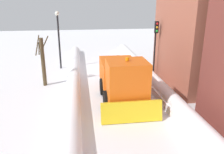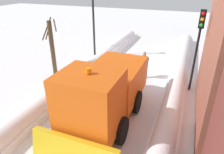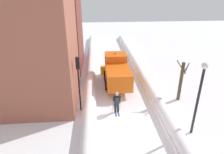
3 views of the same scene
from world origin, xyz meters
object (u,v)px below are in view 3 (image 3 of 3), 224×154
object	(u,v)px
plow_truck	(117,71)
traffic_light_pole	(78,74)
street_lamp	(200,91)
bare_tree_near	(181,81)
skier	(117,101)

from	to	relation	value
plow_truck	traffic_light_pole	distance (m)	5.74
street_lamp	bare_tree_near	bearing A→B (deg)	78.81
plow_truck	bare_tree_near	size ratio (longest dim) A/B	1.62
skier	street_lamp	distance (m)	6.09
skier	traffic_light_pole	xyz separation A→B (m)	(-2.90, 0.66, 2.14)
skier	bare_tree_near	size ratio (longest dim) A/B	0.49
plow_truck	skier	xyz separation A→B (m)	(-0.54, -4.95, -0.48)
traffic_light_pole	street_lamp	distance (m)	8.54
skier	bare_tree_near	world-z (taller)	bare_tree_near
street_lamp	bare_tree_near	size ratio (longest dim) A/B	1.39
plow_truck	street_lamp	world-z (taller)	street_lamp
skier	bare_tree_near	bearing A→B (deg)	14.51
skier	traffic_light_pole	world-z (taller)	traffic_light_pole
traffic_light_pole	bare_tree_near	size ratio (longest dim) A/B	1.21
plow_truck	traffic_light_pole	bearing A→B (deg)	-128.78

